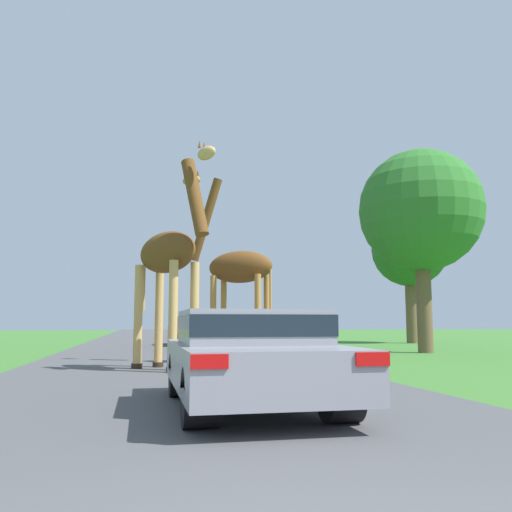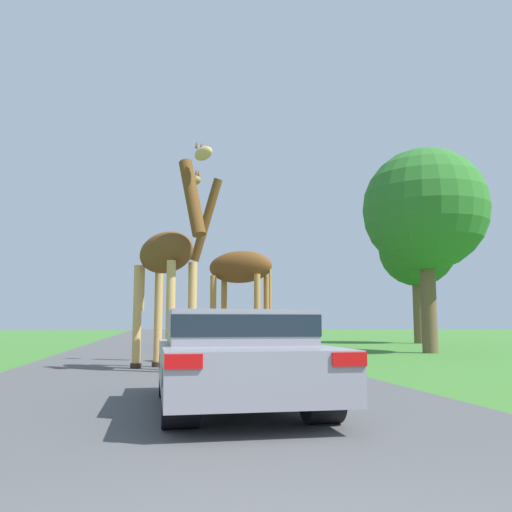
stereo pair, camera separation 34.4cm
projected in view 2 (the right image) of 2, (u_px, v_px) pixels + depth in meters
The scene contains 8 objects.
road at pixel (162, 341), 30.89m from camera, with size 7.34×120.00×0.00m.
giraffe_near_road at pixel (236, 270), 14.55m from camera, with size 2.52×1.94×5.39m.
giraffe_companion at pixel (168, 260), 12.60m from camera, with size 1.83×2.55×5.08m.
car_lead_maroon at pixel (236, 354), 6.88m from camera, with size 1.88×4.06×1.22m.
car_queue_right at pixel (195, 330), 26.18m from camera, with size 1.86×4.20×1.37m.
car_queue_left at pixel (219, 331), 21.45m from camera, with size 1.96×4.73×1.38m.
tree_left_edge at pixel (425, 211), 19.72m from camera, with size 4.50×4.50×7.41m.
tree_right_cluster at pixel (417, 249), 28.76m from camera, with size 4.03×4.03×7.02m.
Camera 2 is at (-0.48, -1.71, 1.06)m, focal length 38.00 mm.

